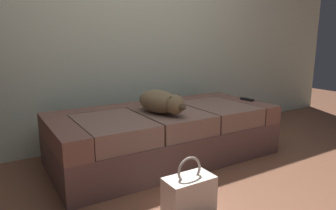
# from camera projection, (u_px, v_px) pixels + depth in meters

# --- Properties ---
(ground_plane) EXTENTS (10.00, 10.00, 0.00)m
(ground_plane) POSITION_uv_depth(u_px,v_px,m) (248.00, 209.00, 2.00)
(ground_plane) COLOR brown
(back_wall) EXTENTS (6.40, 0.10, 2.80)m
(back_wall) POSITION_uv_depth(u_px,v_px,m) (130.00, 9.00, 3.17)
(back_wall) COLOR silver
(back_wall) RESTS_ON ground
(couch) EXTENTS (2.04, 0.93, 0.47)m
(couch) POSITION_uv_depth(u_px,v_px,m) (165.00, 134.00, 2.83)
(couch) COLOR brown
(couch) RESTS_ON ground
(dog_tan) EXTENTS (0.32, 0.58, 0.20)m
(dog_tan) POSITION_uv_depth(u_px,v_px,m) (161.00, 102.00, 2.61)
(dog_tan) COLOR olive
(dog_tan) RESTS_ON couch
(tv_remote) EXTENTS (0.06, 0.15, 0.02)m
(tv_remote) POSITION_uv_depth(u_px,v_px,m) (247.00, 99.00, 3.18)
(tv_remote) COLOR black
(tv_remote) RESTS_ON couch
(handbag) EXTENTS (0.32, 0.18, 0.38)m
(handbag) POSITION_uv_depth(u_px,v_px,m) (189.00, 194.00, 1.95)
(handbag) COLOR silver
(handbag) RESTS_ON ground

